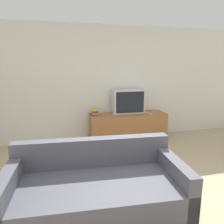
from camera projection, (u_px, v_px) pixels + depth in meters
ground_plane at (158, 223)px, 2.44m from camera, size 14.00×14.00×0.00m
wall_back at (102, 84)px, 5.03m from camera, size 9.00×0.06×2.60m
tv_stand at (128, 127)px, 5.08m from camera, size 1.77×0.52×0.62m
television at (128, 101)px, 5.06m from camera, size 0.74×0.32×0.56m
couch at (96, 192)px, 2.55m from camera, size 2.07×1.13×0.80m
book_stack at (94, 112)px, 4.88m from camera, size 0.18×0.22×0.15m
remote_on_stand at (149, 113)px, 5.02m from camera, size 0.10×0.20×0.02m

